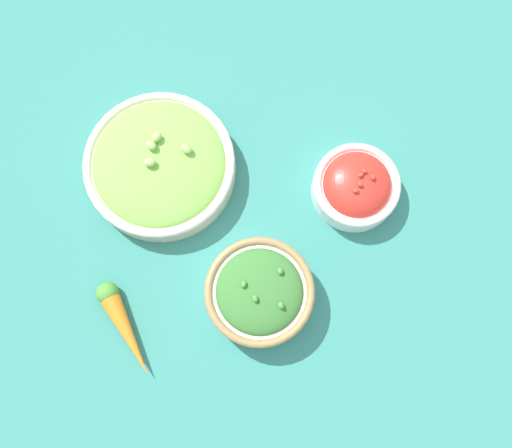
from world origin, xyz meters
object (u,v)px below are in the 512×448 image
object	(u,v)px
bowl_broccoli	(260,292)
loose_carrot	(124,326)
bowl_cherry_tomatoes	(356,186)
bowl_lettuce	(160,165)

from	to	relation	value
bowl_broccoli	loose_carrot	bearing A→B (deg)	-169.67
bowl_cherry_tomatoes	loose_carrot	world-z (taller)	bowl_cherry_tomatoes
bowl_lettuce	bowl_broccoli	bearing A→B (deg)	-54.61
bowl_broccoli	bowl_cherry_tomatoes	size ratio (longest dim) A/B	1.20
bowl_lettuce	loose_carrot	distance (m)	0.24
bowl_lettuce	bowl_cherry_tomatoes	bearing A→B (deg)	-9.25
bowl_broccoli	loose_carrot	distance (m)	0.20
bowl_cherry_tomatoes	bowl_broccoli	bearing A→B (deg)	-134.89
bowl_lettuce	loose_carrot	world-z (taller)	bowl_lettuce
bowl_cherry_tomatoes	loose_carrot	xyz separation A→B (m)	(-0.35, -0.19, -0.01)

